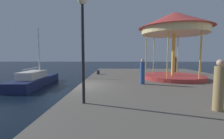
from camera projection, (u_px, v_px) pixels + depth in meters
name	position (u px, v px, depth m)	size (l,w,h in m)	color
ground_plane	(79.00, 97.00, 10.37)	(120.00, 120.00, 0.00)	black
quay_dock	(176.00, 91.00, 10.21)	(12.85, 26.05, 0.80)	#5B564F
sailboat_navy	(35.00, 80.00, 14.17)	(2.26, 6.85, 5.36)	#19214C
carousel	(174.00, 29.00, 12.85)	(5.93, 5.93, 5.55)	#B23333
lamp_post_mid_promenade	(83.00, 31.00, 6.12)	(0.36, 0.36, 4.31)	black
bollard_north	(98.00, 72.00, 16.23)	(0.24, 0.24, 0.40)	#2D2D33
bollard_south	(98.00, 72.00, 16.60)	(0.24, 0.24, 0.40)	#2D2D33
person_far_corner	(219.00, 87.00, 5.46)	(0.34, 0.34, 1.83)	#937A4C
person_by_the_water	(142.00, 72.00, 10.62)	(0.34, 0.34, 1.74)	#2D4C8C
person_mid_promenade	(175.00, 65.00, 16.56)	(0.34, 0.34, 1.96)	#514C56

